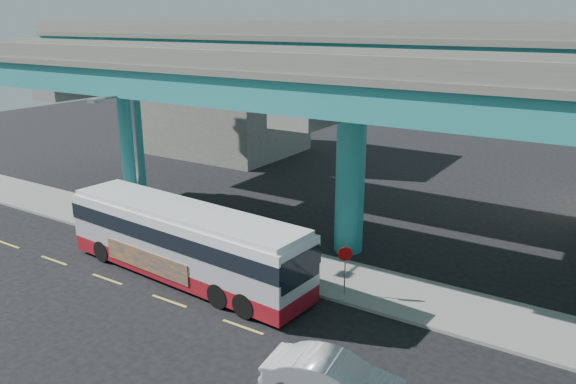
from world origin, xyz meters
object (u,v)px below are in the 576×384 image
Objects in this scene: transit_bus at (185,240)px; street_lamp at (127,147)px; sedan at (335,381)px; parked_car at (158,218)px; stop_sign at (345,261)px.

transit_bus is 1.67× the size of street_lamp.
parked_car is (-15.64, 7.90, 0.04)m from sedan.
transit_bus is 7.59m from stop_sign.
transit_bus reaches higher than sedan.
stop_sign is at bearing 21.12° from transit_bus.
street_lamp is at bearing -178.71° from parked_car.
street_lamp is 12.88m from stop_sign.
transit_bus reaches higher than stop_sign.
sedan is 7.26m from stop_sign.
transit_bus is 3.37× the size of parked_car.
stop_sign is at bearing 3.50° from street_lamp.
transit_bus is at bearing 59.87° from sedan.
transit_bus is 6.56m from parked_car.
transit_bus is 11.18m from sedan.
street_lamp is 3.65× the size of stop_sign.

